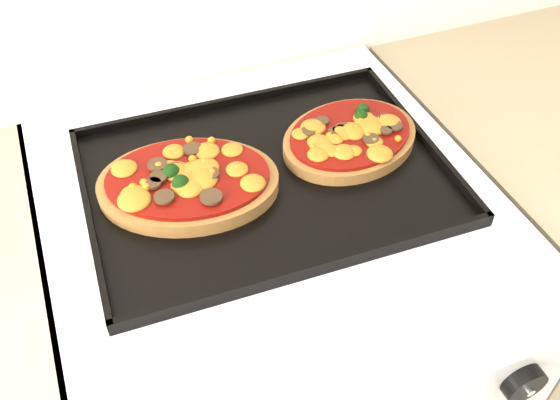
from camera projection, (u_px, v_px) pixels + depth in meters
name	position (u px, v px, depth m)	size (l,w,h in m)	color
stove	(272.00, 372.00, 1.15)	(0.60, 0.60, 0.91)	silver
knob_right	(524.00, 383.00, 0.70)	(0.05, 0.05, 0.02)	black
baking_tray	(266.00, 175.00, 0.84)	(0.48, 0.35, 0.02)	black
pizza_left	(188.00, 181.00, 0.81)	(0.24, 0.17, 0.03)	#9C6436
pizza_right	(350.00, 136.00, 0.88)	(0.20, 0.16, 0.03)	#9C6436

